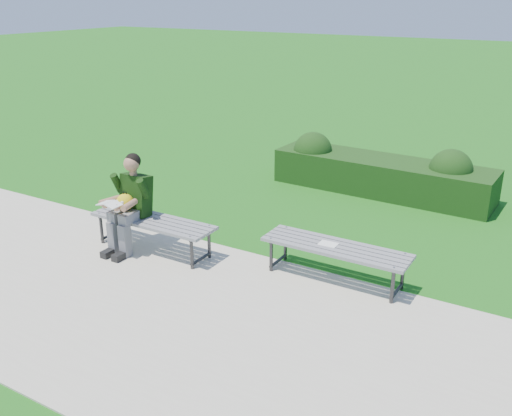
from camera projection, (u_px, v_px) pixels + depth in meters
ground at (264, 257)px, 7.61m from camera, size 80.00×80.00×0.00m
walkway at (184, 317)px, 6.20m from camera, size 30.00×3.50×0.02m
hedge at (380, 172)px, 9.97m from camera, size 3.84×1.09×0.93m
bench_left at (153, 223)px, 7.64m from camera, size 1.80×0.50×0.46m
bench_right at (336, 250)px, 6.84m from camera, size 1.80×0.50×0.46m
seated_boy at (130, 200)px, 7.60m from camera, size 0.56×0.76×1.31m
paper_sheet at (328, 244)px, 6.87m from camera, size 0.22×0.16×0.01m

